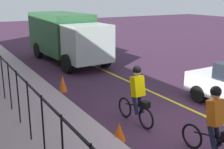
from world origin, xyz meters
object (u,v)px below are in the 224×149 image
object	(u,v)px
cyclist_follow	(214,124)
box_truck_background	(66,35)
cyclist_lead	(137,95)
traffic_cone_far	(119,132)
traffic_cone_near	(63,83)

from	to	relation	value
cyclist_follow	box_truck_background	size ratio (longest dim) A/B	0.27
cyclist_lead	cyclist_follow	distance (m)	2.56
cyclist_lead	traffic_cone_far	distance (m)	1.39
cyclist_lead	traffic_cone_far	size ratio (longest dim) A/B	3.56
traffic_cone_far	traffic_cone_near	bearing A→B (deg)	-2.17
box_truck_background	traffic_cone_near	distance (m)	5.82
cyclist_lead	box_truck_background	size ratio (longest dim) A/B	0.27
cyclist_lead	cyclist_follow	size ratio (longest dim) A/B	1.00
cyclist_follow	traffic_cone_near	size ratio (longest dim) A/B	2.65
traffic_cone_near	traffic_cone_far	bearing A→B (deg)	177.83
cyclist_lead	cyclist_follow	bearing A→B (deg)	-174.13
cyclist_follow	traffic_cone_far	distance (m)	2.45
cyclist_lead	traffic_cone_near	distance (m)	4.17
cyclist_follow	traffic_cone_far	world-z (taller)	cyclist_follow
cyclist_lead	box_truck_background	distance (m)	9.39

